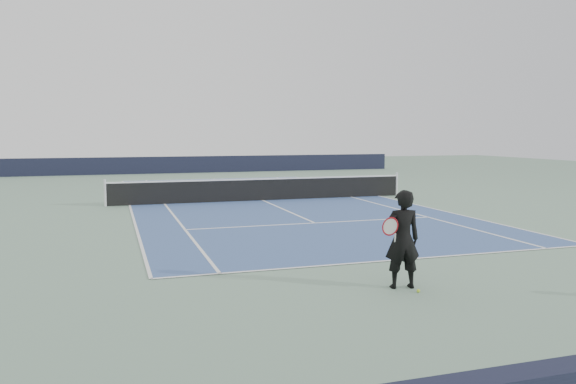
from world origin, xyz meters
name	(u,v)px	position (x,y,z in m)	size (l,w,h in m)	color
ground	(263,201)	(0.00, 0.00, 0.00)	(80.00, 80.00, 0.00)	gray
court_surface	(263,200)	(0.00, 0.00, 0.01)	(10.97, 23.77, 0.01)	#3A558A
tennis_net	(263,189)	(0.00, 0.00, 0.50)	(12.90, 0.10, 1.07)	silver
windscreen_far	(199,164)	(0.00, 17.88, 0.60)	(30.00, 0.25, 1.20)	black
tennis_player	(402,239)	(-1.08, -13.92, 0.92)	(0.83, 0.60, 1.84)	black
tennis_ball	(418,291)	(-0.94, -14.29, 0.03)	(0.06, 0.06, 0.06)	#C4E42E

